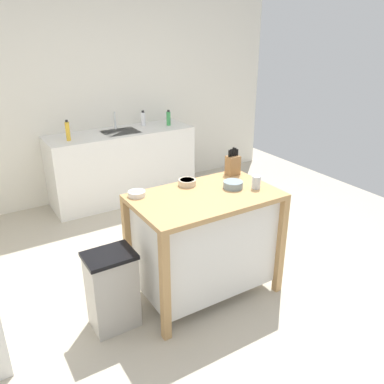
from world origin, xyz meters
name	(u,v)px	position (x,y,z in m)	size (l,w,h in m)	color
ground_plane	(210,282)	(0.00, 0.00, 0.00)	(6.07, 6.07, 0.00)	#BCB29E
wall_back	(101,96)	(0.00, 2.52, 1.30)	(5.07, 0.10, 2.60)	silver
kitchen_island	(205,239)	(-0.11, -0.07, 0.51)	(1.15, 0.71, 0.91)	tan
knife_block	(233,164)	(0.34, 0.18, 1.01)	(0.11, 0.09, 0.25)	#9E7042
bowl_ceramic_wide	(137,194)	(-0.58, 0.19, 0.93)	(0.13, 0.13, 0.04)	silver
bowl_ceramic_small	(233,184)	(0.16, -0.07, 0.94)	(0.16, 0.16, 0.06)	gray
bowl_stoneware_deep	(187,182)	(-0.13, 0.18, 0.94)	(0.14, 0.14, 0.05)	beige
drinking_cup	(256,182)	(0.31, -0.17, 0.97)	(0.07, 0.07, 0.10)	silver
trash_bin	(112,290)	(-0.93, -0.05, 0.32)	(0.36, 0.28, 0.63)	#B7B2A8
sink_counter	(122,165)	(0.09, 2.17, 0.45)	(1.83, 0.60, 0.90)	white
sink_faucet	(115,121)	(0.09, 2.31, 1.01)	(0.02, 0.02, 0.22)	#B7BCC1
bottle_dish_soap	(168,118)	(0.76, 2.13, 1.00)	(0.05, 0.05, 0.20)	green
bottle_hand_soap	(68,131)	(-0.57, 2.09, 1.02)	(0.05, 0.05, 0.24)	yellow
bottle_spray_cleaner	(143,119)	(0.47, 2.29, 1.00)	(0.06, 0.06, 0.20)	white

